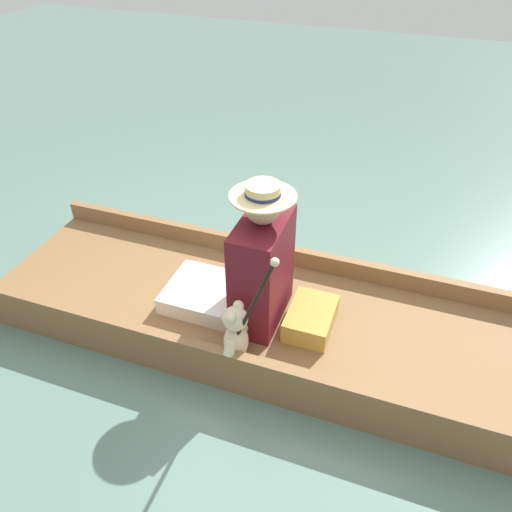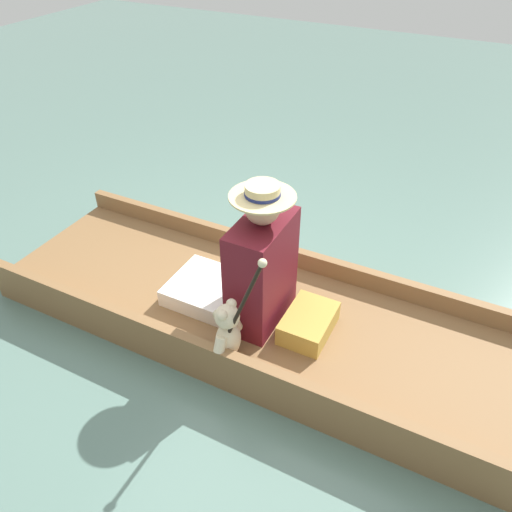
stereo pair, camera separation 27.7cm
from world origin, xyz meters
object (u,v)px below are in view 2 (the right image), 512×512
Objects in this scene: seated_person at (250,270)px; wine_glass at (245,254)px; walking_cane at (243,303)px; teddy_bear at (227,332)px.

wine_glass is (0.41, 0.25, -0.25)m from seated_person.
seated_person is at bearing -148.37° from wine_glass.
walking_cane reaches higher than wine_glass.
teddy_bear is at bearing -158.64° from wine_glass.
walking_cane is (-0.39, -0.16, 0.12)m from seated_person.
teddy_bear is 0.83m from wine_glass.
seated_person is 1.17× the size of walking_cane.
seated_person reaches higher than walking_cane.
seated_person is 0.54m from wine_glass.
teddy_bear is (-0.36, -0.05, -0.15)m from seated_person.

